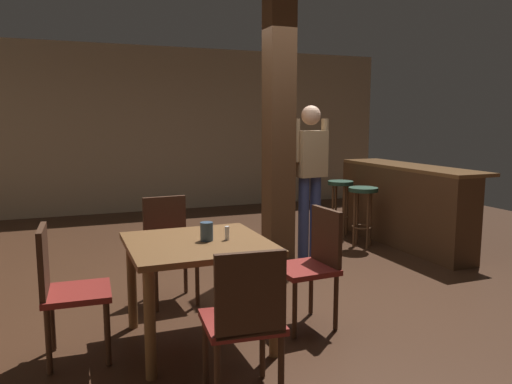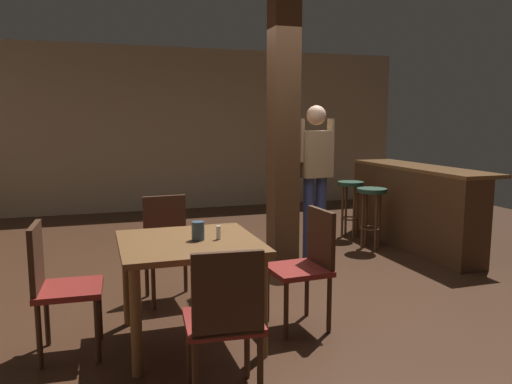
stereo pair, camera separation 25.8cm
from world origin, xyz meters
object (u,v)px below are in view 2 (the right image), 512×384
Objects in this scene: dining_table at (189,257)px; chair_south at (225,317)px; chair_east at (307,261)px; standing_person at (315,172)px; chair_west at (57,282)px; napkin_cup at (198,231)px; chair_north at (168,242)px; salt_shaker at (218,233)px; bar_stool_near at (371,203)px; bar_stool_mid at (350,196)px; bar_counter at (412,206)px.

chair_south is (0.03, -0.88, -0.11)m from dining_table.
chair_east is 0.52× the size of standing_person.
chair_west is (-0.88, 0.03, -0.11)m from dining_table.
dining_table is 0.19m from napkin_cup.
salt_shaker is (0.23, -0.94, 0.27)m from chair_north.
salt_shaker is 0.13× the size of bar_stool_near.
chair_east is 1.00× the size of chair_south.
chair_east is 6.80× the size of napkin_cup.
chair_west is at bearing -152.03° from bar_stool_near.
napkin_cup is at bearing -84.37° from chair_north.
chair_north is (-0.03, 0.90, -0.11)m from dining_table.
bar_stool_mid is at bearing 35.01° from chair_west.
chair_east and chair_north have the same top height.
chair_north is 0.52× the size of standing_person.
napkin_cup is (0.94, -0.04, 0.29)m from chair_west.
chair_east is 1.20m from chair_south.
salt_shaker is at bearing -147.92° from bar_counter.
salt_shaker is 3.51m from bar_stool_mid.
chair_south is 0.91m from napkin_cup.
bar_stool_mid is (1.74, 2.52, 0.06)m from chair_east.
bar_counter is (3.97, 1.74, 0.01)m from chair_west.
napkin_cup reaches higher than bar_stool_near.
chair_west is 4.34m from bar_counter.
standing_person is (0.78, 1.57, 0.50)m from chair_east.
chair_west is at bearing -149.36° from standing_person.
chair_west is 1.77m from chair_east.
chair_north is 1.00× the size of chair_south.
chair_north reaches higher than dining_table.
chair_east is at bearing -140.73° from bar_counter.
chair_south is (0.91, -0.91, 0.00)m from chair_west.
napkin_cup is 3.14m from bar_stool_near.
chair_south is 1.18× the size of bar_stool_mid.
bar_stool_near is (-0.52, 0.09, 0.05)m from bar_counter.
chair_west is 1.00× the size of chair_south.
chair_west is 0.99m from napkin_cup.
chair_east is at bearing -2.07° from chair_west.
bar_stool_mid reaches higher than dining_table.
chair_south is 9.17× the size of salt_shaker.
chair_north is at bearing 134.38° from chair_east.
salt_shaker is (0.14, -0.03, -0.02)m from napkin_cup.
standing_person is at bearing 30.64° from chair_west.
chair_west is 3.00m from standing_person.
chair_north is at bearing 91.74° from dining_table.
chair_east is 1.19× the size of bar_stool_near.
bar_stool_near is at bearing 36.76° from napkin_cup.
bar_counter is at bearing 23.66° from chair_west.
chair_east is at bearing -131.65° from bar_stool_near.
dining_table is at bearing 169.36° from napkin_cup.
chair_west is 6.80× the size of napkin_cup.
standing_person reaches higher than bar_counter.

